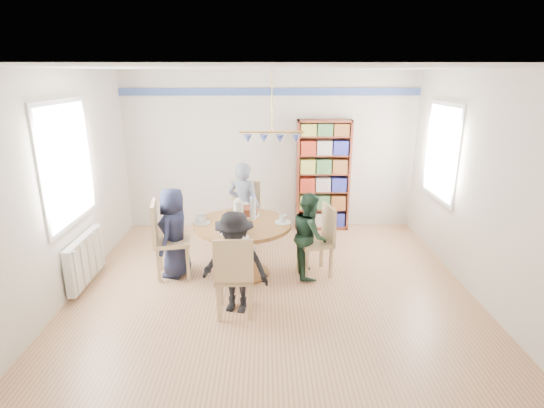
{
  "coord_description": "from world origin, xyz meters",
  "views": [
    {
      "loc": [
        -0.08,
        -4.76,
        2.65
      ],
      "look_at": [
        0.0,
        0.4,
        1.05
      ],
      "focal_mm": 28.0,
      "sensor_mm": 36.0,
      "label": 1
    }
  ],
  "objects_px": {
    "dining_table": "(243,236)",
    "chair_left": "(165,236)",
    "person_far": "(244,206)",
    "chair_near": "(234,273)",
    "bookshelf": "(323,177)",
    "chair_right": "(321,237)",
    "chair_far": "(245,212)",
    "person_near": "(235,263)",
    "radiator": "(85,259)",
    "person_left": "(174,233)",
    "person_right": "(310,235)"
  },
  "relations": [
    {
      "from": "dining_table",
      "to": "chair_left",
      "type": "distance_m",
      "value": 1.03
    },
    {
      "from": "chair_left",
      "to": "person_far",
      "type": "xyz_separation_m",
      "value": [
        1.0,
        0.94,
        0.11
      ]
    },
    {
      "from": "chair_near",
      "to": "bookshelf",
      "type": "xyz_separation_m",
      "value": [
        1.34,
        2.85,
        0.4
      ]
    },
    {
      "from": "chair_left",
      "to": "chair_right",
      "type": "height_order",
      "value": "chair_left"
    },
    {
      "from": "chair_left",
      "to": "bookshelf",
      "type": "xyz_separation_m",
      "value": [
        2.33,
        1.83,
        0.36
      ]
    },
    {
      "from": "chair_far",
      "to": "bookshelf",
      "type": "height_order",
      "value": "bookshelf"
    },
    {
      "from": "chair_far",
      "to": "chair_right",
      "type": "bearing_deg",
      "value": -42.18
    },
    {
      "from": "chair_left",
      "to": "chair_right",
      "type": "distance_m",
      "value": 2.08
    },
    {
      "from": "person_near",
      "to": "dining_table",
      "type": "bearing_deg",
      "value": 103.01
    },
    {
      "from": "radiator",
      "to": "chair_far",
      "type": "xyz_separation_m",
      "value": [
        2.0,
        1.24,
        0.23
      ]
    },
    {
      "from": "bookshelf",
      "to": "dining_table",
      "type": "bearing_deg",
      "value": -125.64
    },
    {
      "from": "chair_right",
      "to": "person_left",
      "type": "relative_size",
      "value": 0.78
    },
    {
      "from": "chair_far",
      "to": "person_left",
      "type": "bearing_deg",
      "value": -131.81
    },
    {
      "from": "chair_left",
      "to": "person_left",
      "type": "bearing_deg",
      "value": 15.64
    },
    {
      "from": "chair_far",
      "to": "person_right",
      "type": "bearing_deg",
      "value": -48.08
    },
    {
      "from": "chair_near",
      "to": "bookshelf",
      "type": "bearing_deg",
      "value": 64.86
    },
    {
      "from": "dining_table",
      "to": "person_left",
      "type": "bearing_deg",
      "value": 179.43
    },
    {
      "from": "person_left",
      "to": "person_far",
      "type": "bearing_deg",
      "value": 147.95
    },
    {
      "from": "radiator",
      "to": "person_left",
      "type": "height_order",
      "value": "person_left"
    },
    {
      "from": "chair_left",
      "to": "person_near",
      "type": "distance_m",
      "value": 1.34
    },
    {
      "from": "chair_near",
      "to": "person_right",
      "type": "height_order",
      "value": "person_right"
    },
    {
      "from": "chair_left",
      "to": "chair_near",
      "type": "height_order",
      "value": "chair_left"
    },
    {
      "from": "chair_far",
      "to": "person_near",
      "type": "xyz_separation_m",
      "value": [
        -0.01,
        -1.92,
        0.03
      ]
    },
    {
      "from": "chair_right",
      "to": "chair_far",
      "type": "relative_size",
      "value": 0.92
    },
    {
      "from": "bookshelf",
      "to": "person_right",
      "type": "bearing_deg",
      "value": -102.36
    },
    {
      "from": "chair_far",
      "to": "bookshelf",
      "type": "xyz_separation_m",
      "value": [
        1.32,
        0.8,
        0.36
      ]
    },
    {
      "from": "radiator",
      "to": "chair_near",
      "type": "height_order",
      "value": "chair_near"
    },
    {
      "from": "person_far",
      "to": "bookshelf",
      "type": "xyz_separation_m",
      "value": [
        1.32,
        0.89,
        0.25
      ]
    },
    {
      "from": "person_far",
      "to": "dining_table",
      "type": "bearing_deg",
      "value": 112.53
    },
    {
      "from": "chair_far",
      "to": "person_right",
      "type": "height_order",
      "value": "person_right"
    },
    {
      "from": "bookshelf",
      "to": "person_far",
      "type": "bearing_deg",
      "value": -145.93
    },
    {
      "from": "chair_left",
      "to": "chair_near",
      "type": "bearing_deg",
      "value": -45.91
    },
    {
      "from": "chair_left",
      "to": "chair_right",
      "type": "bearing_deg",
      "value": 1.52
    },
    {
      "from": "radiator",
      "to": "person_right",
      "type": "height_order",
      "value": "person_right"
    },
    {
      "from": "chair_left",
      "to": "person_far",
      "type": "height_order",
      "value": "person_far"
    },
    {
      "from": "dining_table",
      "to": "person_right",
      "type": "height_order",
      "value": "person_right"
    },
    {
      "from": "dining_table",
      "to": "radiator",
      "type": "bearing_deg",
      "value": -173.4
    },
    {
      "from": "chair_far",
      "to": "person_near",
      "type": "bearing_deg",
      "value": -90.42
    },
    {
      "from": "chair_right",
      "to": "chair_near",
      "type": "height_order",
      "value": "chair_near"
    },
    {
      "from": "radiator",
      "to": "chair_far",
      "type": "height_order",
      "value": "chair_far"
    },
    {
      "from": "radiator",
      "to": "chair_right",
      "type": "bearing_deg",
      "value": 4.94
    },
    {
      "from": "person_right",
      "to": "chair_far",
      "type": "bearing_deg",
      "value": 39.53
    },
    {
      "from": "radiator",
      "to": "chair_near",
      "type": "distance_m",
      "value": 2.15
    },
    {
      "from": "radiator",
      "to": "person_right",
      "type": "xyz_separation_m",
      "value": [
        2.92,
        0.21,
        0.23
      ]
    },
    {
      "from": "bookshelf",
      "to": "person_near",
      "type": "bearing_deg",
      "value": -116.05
    },
    {
      "from": "person_left",
      "to": "bookshelf",
      "type": "xyz_separation_m",
      "value": [
        2.21,
        1.8,
        0.33
      ]
    },
    {
      "from": "chair_left",
      "to": "person_right",
      "type": "relative_size",
      "value": 0.91
    },
    {
      "from": "chair_near",
      "to": "person_far",
      "type": "xyz_separation_m",
      "value": [
        0.01,
        1.96,
        0.15
      ]
    },
    {
      "from": "dining_table",
      "to": "chair_far",
      "type": "relative_size",
      "value": 1.24
    },
    {
      "from": "person_right",
      "to": "chair_right",
      "type": "bearing_deg",
      "value": -73.8
    }
  ]
}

